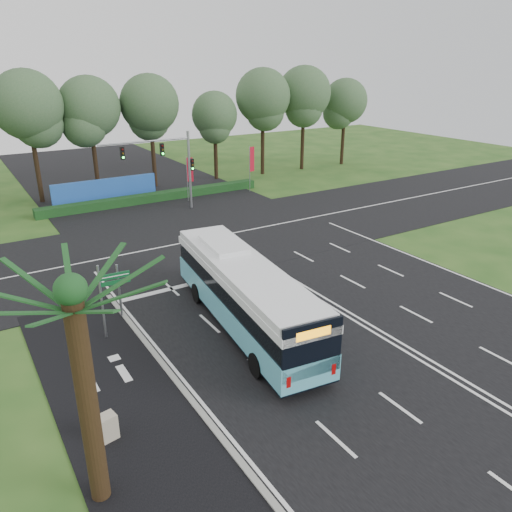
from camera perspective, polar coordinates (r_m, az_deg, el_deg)
The scene contains 16 objects.
ground at distance 29.45m, azimuth 6.20°, elevation -4.42°, with size 120.00×120.00×0.00m, color #244C19.
road_main at distance 29.44m, azimuth 6.20°, elevation -4.39°, with size 20.00×120.00×0.04m, color black.
road_cross at distance 38.81m, azimuth -4.73°, elevation 2.19°, with size 120.00×14.00×0.05m, color black.
bike_path at distance 22.18m, azimuth -15.78°, elevation -14.65°, with size 5.00×18.00×0.06m, color black.
kerb_strip at distance 22.73m, azimuth -9.88°, elevation -13.00°, with size 0.25×18.00×0.12m, color gray.
city_bus at distance 25.05m, azimuth -1.31°, elevation -4.35°, with size 4.28×13.33×3.76m.
pedestrian_signal at distance 27.04m, azimuth -15.34°, elevation -3.68°, with size 0.27×0.40×3.03m.
street_sign at distance 25.01m, azimuth -16.57°, elevation -3.93°, with size 1.51×0.19×3.88m.
utility_cabinet at distance 19.66m, azimuth -16.59°, elevation -18.27°, with size 0.63×0.52×1.04m, color #AEA38C.
banner_flag_mid at distance 48.67m, azimuth -7.63°, elevation 9.47°, with size 0.61×0.24×4.31m.
banner_flag_right at distance 51.95m, azimuth -0.54°, elevation 10.68°, with size 0.68×0.22×4.70m.
palm_tree at distance 14.31m, azimuth -20.04°, elevation -6.35°, with size 3.20×3.20×7.65m.
traffic_light_gantry at distance 45.20m, azimuth -9.77°, elevation 10.81°, with size 8.41×0.28×7.00m.
hedge at distance 49.69m, azimuth -11.49°, elevation 6.61°, with size 22.00×1.20×0.80m, color #133615.
blue_hoarding at distance 50.66m, azimuth -16.82°, elevation 7.22°, with size 10.00×0.30×2.20m, color blue.
eucalyptus_row at distance 54.09m, azimuth -12.48°, elevation 16.68°, with size 54.70×8.74×12.71m.
Camera 1 is at (-16.66, -20.63, 12.82)m, focal length 35.00 mm.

